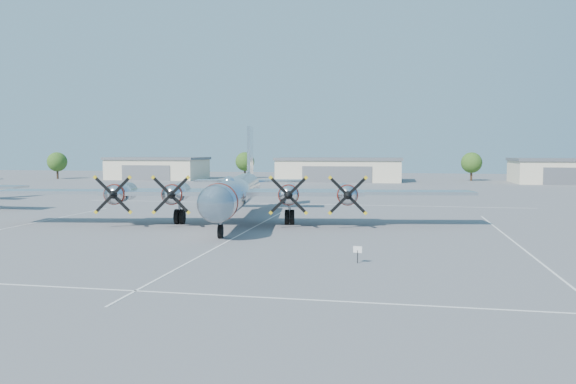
% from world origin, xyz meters
% --- Properties ---
extents(ground, '(260.00, 260.00, 0.00)m').
position_xyz_m(ground, '(0.00, 0.00, 0.00)').
color(ground, '#5B5B5E').
rests_on(ground, ground).
extents(parking_lines, '(60.00, 50.08, 0.01)m').
position_xyz_m(parking_lines, '(0.00, -1.75, 0.01)').
color(parking_lines, silver).
rests_on(parking_lines, ground).
extents(hangar_west, '(22.60, 14.60, 5.40)m').
position_xyz_m(hangar_west, '(-45.00, 81.96, 2.71)').
color(hangar_west, beige).
rests_on(hangar_west, ground).
extents(hangar_center, '(28.60, 14.60, 5.40)m').
position_xyz_m(hangar_center, '(0.00, 81.96, 2.71)').
color(hangar_center, beige).
rests_on(hangar_center, ground).
extents(hangar_east, '(20.60, 14.60, 5.40)m').
position_xyz_m(hangar_east, '(48.00, 81.96, 2.71)').
color(hangar_east, beige).
rests_on(hangar_east, ground).
extents(tree_far_west, '(4.80, 4.80, 6.64)m').
position_xyz_m(tree_far_west, '(-70.00, 78.00, 4.22)').
color(tree_far_west, '#382619').
rests_on(tree_far_west, ground).
extents(tree_west, '(4.80, 4.80, 6.64)m').
position_xyz_m(tree_west, '(-25.00, 90.00, 4.22)').
color(tree_west, '#382619').
rests_on(tree_west, ground).
extents(tree_east, '(4.80, 4.80, 6.64)m').
position_xyz_m(tree_east, '(30.00, 88.00, 4.22)').
color(tree_east, '#382619').
rests_on(tree_east, ground).
extents(main_bomber_b29, '(49.49, 37.59, 10.00)m').
position_xyz_m(main_bomber_b29, '(-2.67, 5.65, 0.00)').
color(main_bomber_b29, silver).
rests_on(main_bomber_b29, ground).
extents(info_placard, '(0.57, 0.14, 1.09)m').
position_xyz_m(info_placard, '(10.59, -12.83, 0.77)').
color(info_placard, black).
rests_on(info_placard, ground).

